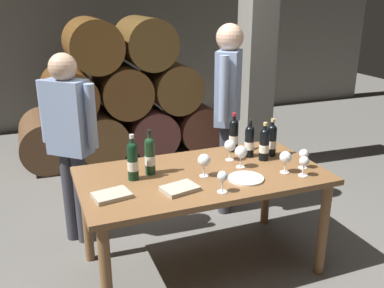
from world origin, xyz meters
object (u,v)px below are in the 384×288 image
(tasting_notebook, at_px, (112,195))
(wine_glass_5, at_px, (230,146))
(wine_bottle_0, at_px, (249,141))
(wine_glass_6, at_px, (222,177))
(wine_bottle_3, at_px, (150,155))
(serving_plate, at_px, (246,178))
(dining_table, at_px, (202,185))
(wine_bottle_2, at_px, (133,160))
(wine_bottle_1, at_px, (264,144))
(wine_bottle_5, at_px, (234,135))
(wine_bottle_4, at_px, (272,140))
(wine_glass_3, at_px, (204,161))
(wine_glass_0, at_px, (304,162))
(sommelier_presenting, at_px, (228,103))
(wine_glass_1, at_px, (304,155))
(taster_seated_left, at_px, (69,134))
(wine_glass_2, at_px, (241,152))
(wine_glass_4, at_px, (286,158))
(leather_ledger, at_px, (180,189))

(tasting_notebook, bearing_deg, wine_glass_5, 7.80)
(wine_bottle_0, relative_size, wine_glass_6, 2.03)
(wine_bottle_3, bearing_deg, wine_glass_6, -53.24)
(tasting_notebook, bearing_deg, wine_bottle_0, 5.99)
(tasting_notebook, bearing_deg, serving_plate, -13.57)
(dining_table, height_order, wine_bottle_2, wine_bottle_2)
(wine_bottle_1, relative_size, wine_bottle_5, 0.93)
(wine_bottle_4, relative_size, wine_glass_3, 1.82)
(wine_glass_0, height_order, sommelier_presenting, sommelier_presenting)
(dining_table, distance_m, sommelier_presenting, 1.00)
(wine_bottle_3, bearing_deg, wine_glass_3, -28.33)
(wine_bottle_1, relative_size, wine_bottle_3, 0.92)
(wine_bottle_1, height_order, serving_plate, wine_bottle_1)
(wine_bottle_2, xyz_separation_m, wine_bottle_4, (1.10, 0.06, -0.01))
(wine_glass_3, xyz_separation_m, sommelier_presenting, (0.56, 0.80, 0.17))
(dining_table, height_order, wine_bottle_1, wine_bottle_1)
(wine_glass_1, distance_m, wine_glass_6, 0.73)
(wine_bottle_1, distance_m, wine_glass_6, 0.66)
(wine_bottle_2, xyz_separation_m, wine_glass_6, (0.47, -0.40, -0.03))
(wine_glass_6, xyz_separation_m, sommelier_presenting, (0.56, 1.07, 0.18))
(wine_bottle_3, bearing_deg, wine_glass_5, 2.78)
(wine_bottle_4, bearing_deg, tasting_notebook, -168.09)
(sommelier_presenting, distance_m, taster_seated_left, 1.37)
(wine_glass_1, bearing_deg, wine_bottle_0, 125.73)
(tasting_notebook, relative_size, sommelier_presenting, 0.13)
(wine_glass_6, distance_m, sommelier_presenting, 1.22)
(wine_bottle_0, xyz_separation_m, sommelier_presenting, (0.09, 0.58, 0.16))
(wine_bottle_2, relative_size, wine_glass_5, 1.98)
(wine_bottle_1, distance_m, sommelier_presenting, 0.70)
(wine_glass_2, bearing_deg, wine_bottle_4, 20.60)
(wine_bottle_2, relative_size, wine_bottle_5, 1.01)
(wine_bottle_1, xyz_separation_m, wine_glass_5, (-0.24, 0.09, -0.01))
(wine_glass_4, height_order, wine_glass_6, wine_glass_4)
(wine_bottle_1, relative_size, wine_glass_5, 1.83)
(wine_bottle_3, distance_m, wine_glass_2, 0.65)
(wine_bottle_5, xyz_separation_m, wine_glass_6, (-0.40, -0.64, -0.03))
(wine_bottle_2, bearing_deg, wine_bottle_0, 6.00)
(leather_ledger, bearing_deg, wine_bottle_5, 26.56)
(serving_plate, bearing_deg, wine_glass_6, -153.33)
(wine_glass_4, xyz_separation_m, tasting_notebook, (-1.20, 0.05, -0.10))
(wine_glass_5, height_order, leather_ledger, wine_glass_5)
(wine_glass_6, relative_size, tasting_notebook, 0.65)
(wine_bottle_0, distance_m, wine_bottle_2, 0.94)
(wine_glass_6, bearing_deg, sommelier_presenting, 62.64)
(wine_bottle_0, xyz_separation_m, wine_glass_5, (-0.17, -0.02, -0.01))
(wine_glass_1, xyz_separation_m, wine_glass_6, (-0.71, -0.15, -0.00))
(wine_glass_2, xyz_separation_m, wine_glass_5, (-0.01, 0.15, -0.00))
(wine_bottle_5, bearing_deg, wine_bottle_4, -40.28)
(wine_bottle_4, xyz_separation_m, wine_bottle_5, (-0.23, 0.19, 0.01))
(dining_table, height_order, tasting_notebook, tasting_notebook)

